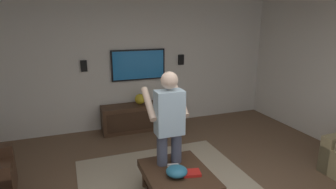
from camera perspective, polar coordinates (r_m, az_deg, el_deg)
name	(u,v)px	position (r m, az deg, el deg)	size (l,w,h in m)	color
wall_back_tv	(135,64)	(5.97, -6.76, 6.21)	(0.10, 6.40, 2.70)	silver
coffee_table	(178,179)	(3.69, 1.98, -16.96)	(1.00, 0.80, 0.40)	#422B1C
media_console	(143,117)	(5.93, -5.19, -4.53)	(0.45, 1.70, 0.55)	#422B1C
tv	(139,65)	(5.89, -6.06, 6.05)	(0.05, 1.14, 0.64)	black
person_standing	(169,125)	(3.63, 0.18, -6.31)	(0.53, 0.53, 1.64)	#4C5166
bowl	(177,171)	(3.54, 1.78, -15.43)	(0.27, 0.27, 0.12)	teal
remote_white	(173,165)	(3.77, 1.00, -14.22)	(0.15, 0.04, 0.02)	white
book	(191,173)	(3.59, 4.82, -15.71)	(0.22, 0.16, 0.04)	red
vase_round	(140,99)	(5.83, -5.73, -0.92)	(0.22, 0.22, 0.22)	gold
wall_speaker_left	(181,60)	(6.20, 2.67, 7.13)	(0.06, 0.12, 0.22)	black
wall_speaker_right	(84,66)	(5.74, -16.83, 5.62)	(0.06, 0.12, 0.22)	black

